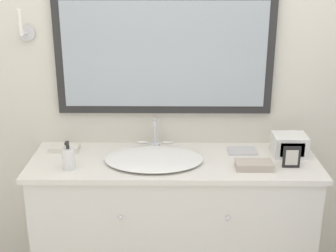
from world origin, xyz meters
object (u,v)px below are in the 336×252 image
at_px(sink_basin, 154,158).
at_px(picture_frame, 292,157).
at_px(appliance_box, 289,145).
at_px(soap_bottle, 69,158).

distance_m(sink_basin, picture_frame, 0.74).
bearing_deg(appliance_box, soap_bottle, -170.63).
xyz_separation_m(soap_bottle, picture_frame, (1.19, 0.03, -0.00)).
bearing_deg(soap_bottle, picture_frame, 1.39).
relative_size(sink_basin, picture_frame, 4.52).
xyz_separation_m(sink_basin, picture_frame, (0.74, -0.08, 0.04)).
distance_m(appliance_box, picture_frame, 0.17).
distance_m(soap_bottle, appliance_box, 1.23).
bearing_deg(picture_frame, appliance_box, 80.50).
bearing_deg(picture_frame, sink_basin, 174.14).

